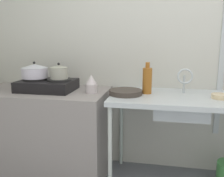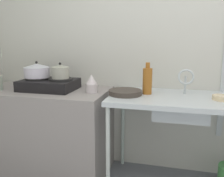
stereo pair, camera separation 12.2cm
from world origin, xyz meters
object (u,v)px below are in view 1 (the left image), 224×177
(pot_on_right_burner, at_px, (59,72))
(small_bowl_on_drainboard, at_px, (220,96))
(percolator, at_px, (91,84))
(bottle_by_sink, at_px, (147,80))
(pot_on_left_burner, at_px, (35,71))
(frying_pan, at_px, (126,92))
(faucet, at_px, (185,78))
(sink_basin, at_px, (180,107))
(stove, at_px, (47,85))

(pot_on_right_burner, xyz_separation_m, small_bowl_on_drainboard, (1.42, -0.03, -0.16))
(percolator, height_order, bottle_by_sink, bottle_by_sink)
(pot_on_left_burner, bearing_deg, percolator, -2.39)
(frying_pan, bearing_deg, small_bowl_on_drainboard, 0.48)
(faucet, bearing_deg, frying_pan, -166.66)
(faucet, bearing_deg, percolator, -172.43)
(percolator, bearing_deg, bottle_by_sink, 8.16)
(pot_on_left_burner, relative_size, bottle_by_sink, 0.89)
(frying_pan, bearing_deg, bottle_by_sink, 24.36)
(pot_on_right_burner, distance_m, sink_basin, 1.14)
(pot_on_right_burner, bearing_deg, stove, -180.00)
(faucet, bearing_deg, small_bowl_on_drainboard, -22.22)
(pot_on_left_burner, xyz_separation_m, bottle_by_sink, (1.06, 0.05, -0.06))
(stove, distance_m, pot_on_left_burner, 0.18)
(pot_on_left_burner, height_order, bottle_by_sink, bottle_by_sink)
(pot_on_left_burner, height_order, small_bowl_on_drainboard, pot_on_left_burner)
(stove, relative_size, faucet, 2.23)
(frying_pan, bearing_deg, stove, 177.37)
(stove, height_order, pot_on_right_burner, pot_on_right_burner)
(faucet, height_order, frying_pan, faucet)
(pot_on_left_burner, bearing_deg, sink_basin, -1.86)
(pot_on_left_burner, bearing_deg, small_bowl_on_drainboard, -0.96)
(faucet, relative_size, small_bowl_on_drainboard, 1.57)
(pot_on_left_burner, bearing_deg, stove, 0.00)
(percolator, height_order, small_bowl_on_drainboard, percolator)
(sink_basin, bearing_deg, stove, 177.95)
(pot_on_right_burner, height_order, small_bowl_on_drainboard, pot_on_right_burner)
(pot_on_right_burner, relative_size, sink_basin, 0.37)
(frying_pan, xyz_separation_m, bottle_by_sink, (0.18, 0.08, 0.10))
(percolator, height_order, sink_basin, percolator)
(stove, xyz_separation_m, bottle_by_sink, (0.94, 0.05, 0.07))
(sink_basin, bearing_deg, bottle_by_sink, 162.46)
(stove, relative_size, pot_on_right_burner, 3.10)
(stove, bearing_deg, pot_on_right_burner, 0.00)
(pot_on_left_burner, xyz_separation_m, small_bowl_on_drainboard, (1.67, -0.03, -0.17))
(frying_pan, height_order, bottle_by_sink, bottle_by_sink)
(stove, height_order, pot_on_left_burner, pot_on_left_burner)
(stove, xyz_separation_m, small_bowl_on_drainboard, (1.55, -0.03, -0.04))
(faucet, bearing_deg, pot_on_right_burner, -175.69)
(sink_basin, bearing_deg, pot_on_right_burner, 177.72)
(pot_on_right_burner, xyz_separation_m, percolator, (0.32, -0.02, -0.10))
(small_bowl_on_drainboard, bearing_deg, sink_basin, -177.10)
(sink_basin, height_order, faucet, faucet)
(pot_on_left_burner, xyz_separation_m, pot_on_right_burner, (0.25, 0.00, -0.00))
(sink_basin, bearing_deg, faucet, 74.49)
(stove, bearing_deg, sink_basin, -2.05)
(pot_on_right_burner, xyz_separation_m, frying_pan, (0.63, -0.03, -0.16))
(stove, xyz_separation_m, pot_on_left_burner, (-0.12, 0.00, 0.13))
(percolator, xyz_separation_m, faucet, (0.83, 0.11, 0.07))
(stove, height_order, frying_pan, stove)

